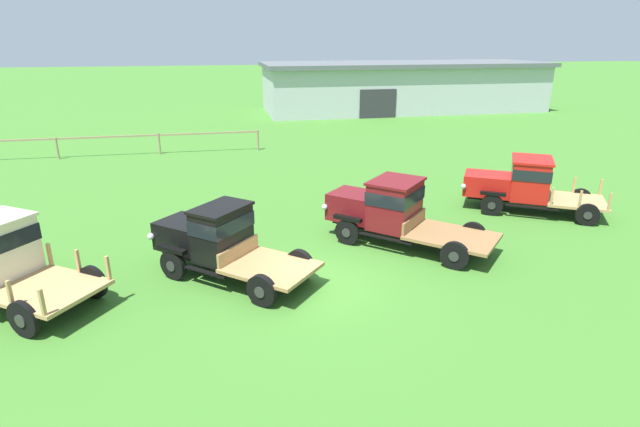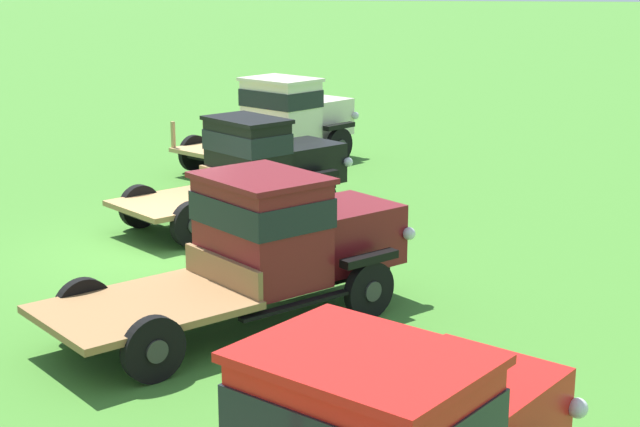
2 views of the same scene
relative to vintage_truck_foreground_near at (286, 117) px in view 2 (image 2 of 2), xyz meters
name	(u,v)px [view 2 (image 2 of 2)]	position (x,y,z in m)	size (l,w,h in m)	color
ground_plane	(166,250)	(8.22, -0.92, -1.20)	(240.00, 240.00, 0.00)	#3D7528
vintage_truck_foreground_near	(286,117)	(0.00, 0.00, 0.00)	(5.17, 4.39, 2.23)	black
vintage_truck_second_in_line	(256,167)	(5.70, 0.28, -0.13)	(4.85, 4.56, 2.09)	black
vintage_truck_midrow_center	(272,241)	(11.32, 1.59, -0.06)	(5.30, 5.17, 2.16)	black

